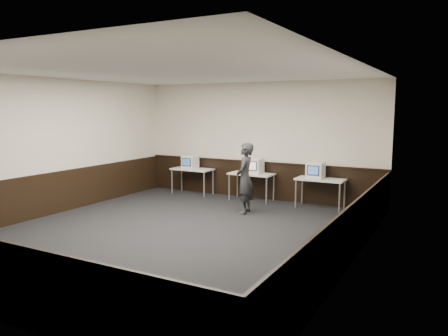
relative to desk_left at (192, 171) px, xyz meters
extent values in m
plane|color=black|center=(1.90, -3.60, -0.68)|extent=(8.00, 8.00, 0.00)
plane|color=white|center=(1.90, -3.60, 2.52)|extent=(8.00, 8.00, 0.00)
plane|color=silver|center=(1.90, 0.40, 0.92)|extent=(7.00, 0.00, 7.00)
plane|color=silver|center=(-1.60, -3.60, 0.92)|extent=(0.00, 8.00, 8.00)
plane|color=silver|center=(5.40, -3.60, 0.92)|extent=(0.00, 8.00, 8.00)
cube|color=black|center=(1.90, 0.38, -0.18)|extent=(6.98, 0.04, 1.00)
cube|color=black|center=(-1.58, -3.60, -0.18)|extent=(0.04, 7.98, 1.00)
cube|color=black|center=(5.38, -3.60, -0.18)|extent=(0.04, 7.98, 1.00)
cube|color=black|center=(1.90, 0.36, 0.34)|extent=(6.98, 0.06, 0.04)
cube|color=silver|center=(0.00, 0.00, 0.05)|extent=(1.20, 0.60, 0.04)
cylinder|color=#999999|center=(-0.55, -0.25, -0.32)|extent=(0.04, 0.04, 0.71)
cylinder|color=#999999|center=(0.55, -0.25, -0.32)|extent=(0.04, 0.04, 0.71)
cylinder|color=#999999|center=(-0.55, 0.25, -0.32)|extent=(0.04, 0.04, 0.71)
cylinder|color=#999999|center=(0.55, 0.25, -0.32)|extent=(0.04, 0.04, 0.71)
cube|color=silver|center=(1.90, 0.00, 0.05)|extent=(1.20, 0.60, 0.04)
cylinder|color=#999999|center=(1.35, -0.25, -0.32)|extent=(0.04, 0.04, 0.71)
cylinder|color=#999999|center=(2.45, -0.25, -0.32)|extent=(0.04, 0.04, 0.71)
cylinder|color=#999999|center=(1.35, 0.25, -0.32)|extent=(0.04, 0.04, 0.71)
cylinder|color=#999999|center=(2.45, 0.25, -0.32)|extent=(0.04, 0.04, 0.71)
cube|color=silver|center=(3.80, 0.00, 0.05)|extent=(1.20, 0.60, 0.04)
cylinder|color=#999999|center=(3.25, -0.25, -0.32)|extent=(0.04, 0.04, 0.71)
cylinder|color=#999999|center=(4.35, -0.25, -0.32)|extent=(0.04, 0.04, 0.71)
cylinder|color=#999999|center=(3.25, 0.25, -0.32)|extent=(0.04, 0.04, 0.71)
cylinder|color=#999999|center=(4.35, 0.25, -0.32)|extent=(0.04, 0.04, 0.71)
cube|color=white|center=(-0.05, -0.04, 0.26)|extent=(0.40, 0.42, 0.39)
cube|color=black|center=(-0.04, -0.24, 0.28)|extent=(0.29, 0.02, 0.23)
cube|color=#315B93|center=(-0.04, -0.25, 0.28)|extent=(0.25, 0.01, 0.19)
cube|color=white|center=(1.98, 0.02, 0.28)|extent=(0.42, 0.44, 0.41)
cube|color=black|center=(1.99, -0.20, 0.30)|extent=(0.31, 0.02, 0.25)
cube|color=beige|center=(1.99, -0.21, 0.30)|extent=(0.27, 0.01, 0.21)
cube|color=white|center=(3.67, 0.00, 0.27)|extent=(0.41, 0.43, 0.41)
cube|color=black|center=(3.67, -0.22, 0.29)|extent=(0.30, 0.02, 0.24)
cube|color=#335399|center=(3.67, -0.23, 0.29)|extent=(0.26, 0.01, 0.20)
imported|color=#25262B|center=(2.38, -1.38, 0.16)|extent=(0.52, 0.68, 1.69)
camera|label=1|loc=(6.84, -10.58, 1.82)|focal=35.00mm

